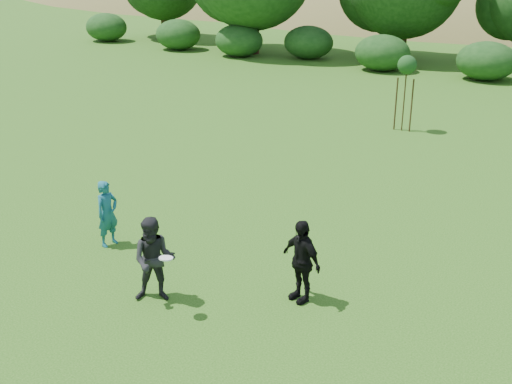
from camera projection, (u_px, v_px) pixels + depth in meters
ground at (188, 287)px, 13.38m from camera, size 120.00×120.00×0.00m
player_teal at (107, 213)px, 14.98m from camera, size 0.47×0.64×1.60m
player_grey at (154, 260)px, 12.61m from camera, size 1.08×1.00×1.77m
player_black at (301, 261)px, 12.62m from camera, size 1.10×0.80×1.73m
frisbee at (166, 258)px, 11.98m from camera, size 0.27×0.27×0.06m
sapling at (407, 67)px, 23.61m from camera, size 0.70×0.70×2.85m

